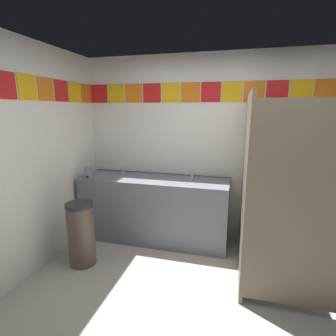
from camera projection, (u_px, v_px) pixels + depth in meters
name	position (u px, v px, depth m)	size (l,w,h in m)	color
ground_plane	(199.00, 321.00, 2.30)	(8.39, 8.39, 0.00)	#B2ADA3
wall_back	(219.00, 149.00, 3.64)	(3.81, 0.09, 2.54)	white
vanity_counter	(154.00, 208.00, 3.70)	(2.03, 0.62, 0.89)	slate
faucet_left	(122.00, 171.00, 3.81)	(0.04, 0.10, 0.14)	silver
faucet_right	(192.00, 175.00, 3.55)	(0.04, 0.10, 0.14)	silver
soap_dispenser	(89.00, 172.00, 3.63)	(0.09, 0.09, 0.16)	gray
stall_divider	(263.00, 193.00, 2.65)	(0.92, 1.37, 1.98)	#726651
toilet	(284.00, 235.00, 3.22)	(0.39, 0.49, 0.74)	white
trash_bin	(81.00, 234.00, 3.09)	(0.31, 0.31, 0.76)	brown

